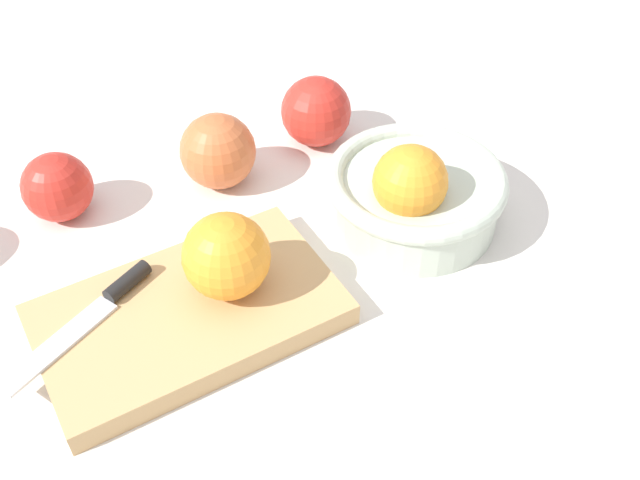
% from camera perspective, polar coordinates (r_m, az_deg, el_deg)
% --- Properties ---
extents(ground_plane, '(2.40, 2.40, 0.00)m').
position_cam_1_polar(ground_plane, '(0.68, -6.58, -2.60)').
color(ground_plane, silver).
extents(bowl, '(0.18, 0.18, 0.10)m').
position_cam_1_polar(bowl, '(0.71, 7.30, 3.70)').
color(bowl, beige).
rests_on(bowl, ground_plane).
extents(cutting_board, '(0.28, 0.20, 0.02)m').
position_cam_1_polar(cutting_board, '(0.64, -10.13, -5.72)').
color(cutting_board, tan).
rests_on(cutting_board, ground_plane).
extents(orange_on_board, '(0.07, 0.07, 0.07)m').
position_cam_1_polar(orange_on_board, '(0.62, -7.29, -1.26)').
color(orange_on_board, orange).
rests_on(orange_on_board, cutting_board).
extents(knife, '(0.16, 0.05, 0.01)m').
position_cam_1_polar(knife, '(0.64, -16.78, -5.03)').
color(knife, silver).
rests_on(knife, cutting_board).
extents(apple_front_left, '(0.08, 0.08, 0.08)m').
position_cam_1_polar(apple_front_left, '(0.76, -7.94, 6.85)').
color(apple_front_left, '#CC6638').
rests_on(apple_front_left, ground_plane).
extents(apple_front_left_2, '(0.08, 0.08, 0.08)m').
position_cam_1_polar(apple_front_left_2, '(0.81, -0.31, 9.95)').
color(apple_front_left_2, red).
rests_on(apple_front_left_2, ground_plane).
extents(apple_front_right_2, '(0.07, 0.07, 0.07)m').
position_cam_1_polar(apple_front_right_2, '(0.76, -19.73, 3.89)').
color(apple_front_right_2, red).
rests_on(apple_front_right_2, ground_plane).
extents(citrus_peel, '(0.05, 0.06, 0.01)m').
position_cam_1_polar(citrus_peel, '(0.85, -7.04, 8.44)').
color(citrus_peel, orange).
rests_on(citrus_peel, ground_plane).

